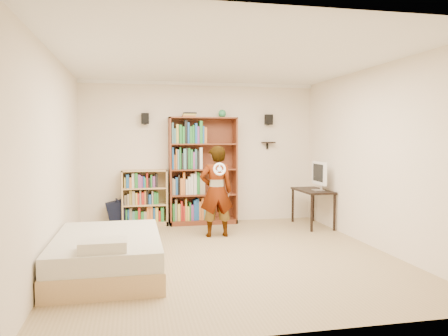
{
  "coord_description": "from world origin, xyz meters",
  "views": [
    {
      "loc": [
        -1.27,
        -5.87,
        1.65
      ],
      "look_at": [
        0.07,
        0.6,
        1.18
      ],
      "focal_mm": 35.0,
      "sensor_mm": 36.0,
      "label": 1
    }
  ],
  "objects_px": {
    "tall_bookshelf": "(203,171)",
    "low_bookshelf": "(145,198)",
    "computer_desk": "(313,208)",
    "daybed": "(108,249)",
    "person": "(216,191)"
  },
  "relations": [
    {
      "from": "tall_bookshelf",
      "to": "low_bookshelf",
      "type": "relative_size",
      "value": 1.94
    },
    {
      "from": "computer_desk",
      "to": "daybed",
      "type": "distance_m",
      "value": 4.16
    },
    {
      "from": "low_bookshelf",
      "to": "daybed",
      "type": "bearing_deg",
      "value": -100.45
    },
    {
      "from": "tall_bookshelf",
      "to": "low_bookshelf",
      "type": "distance_m",
      "value": 1.2
    },
    {
      "from": "low_bookshelf",
      "to": "computer_desk",
      "type": "relative_size",
      "value": 1.05
    },
    {
      "from": "tall_bookshelf",
      "to": "computer_desk",
      "type": "distance_m",
      "value": 2.17
    },
    {
      "from": "low_bookshelf",
      "to": "computer_desk",
      "type": "height_order",
      "value": "low_bookshelf"
    },
    {
      "from": "tall_bookshelf",
      "to": "person",
      "type": "height_order",
      "value": "tall_bookshelf"
    },
    {
      "from": "tall_bookshelf",
      "to": "low_bookshelf",
      "type": "height_order",
      "value": "tall_bookshelf"
    },
    {
      "from": "computer_desk",
      "to": "person",
      "type": "bearing_deg",
      "value": -166.1
    },
    {
      "from": "daybed",
      "to": "low_bookshelf",
      "type": "bearing_deg",
      "value": 79.55
    },
    {
      "from": "tall_bookshelf",
      "to": "person",
      "type": "distance_m",
      "value": 1.15
    },
    {
      "from": "computer_desk",
      "to": "daybed",
      "type": "xyz_separation_m",
      "value": [
        -3.58,
        -2.13,
        -0.05
      ]
    },
    {
      "from": "computer_desk",
      "to": "daybed",
      "type": "height_order",
      "value": "computer_desk"
    },
    {
      "from": "daybed",
      "to": "person",
      "type": "bearing_deg",
      "value": 44.96
    }
  ]
}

